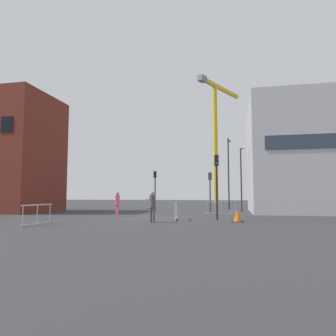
{
  "coord_description": "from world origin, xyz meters",
  "views": [
    {
      "loc": [
        5.46,
        -20.93,
        1.54
      ],
      "look_at": [
        0.0,
        5.29,
        3.91
      ],
      "focal_mm": 33.1,
      "sensor_mm": 36.0,
      "label": 1
    }
  ],
  "objects_px": {
    "traffic_light_median": "(210,185)",
    "traffic_light_island": "(155,184)",
    "traffic_light_verge": "(217,176)",
    "pedestrian_waiting": "(152,204)",
    "traffic_cone_striped": "(238,216)",
    "streetlamp_tall": "(229,167)",
    "streetlamp_short": "(242,173)",
    "pedestrian_walking": "(117,202)",
    "construction_crane": "(216,125)"
  },
  "relations": [
    {
      "from": "traffic_light_median",
      "to": "traffic_light_verge",
      "type": "distance_m",
      "value": 9.26
    },
    {
      "from": "streetlamp_tall",
      "to": "traffic_light_verge",
      "type": "relative_size",
      "value": 1.92
    },
    {
      "from": "traffic_cone_striped",
      "to": "traffic_light_verge",
      "type": "bearing_deg",
      "value": 132.94
    },
    {
      "from": "construction_crane",
      "to": "pedestrian_walking",
      "type": "distance_m",
      "value": 45.3
    },
    {
      "from": "construction_crane",
      "to": "traffic_cone_striped",
      "type": "bearing_deg",
      "value": -85.7
    },
    {
      "from": "streetlamp_tall",
      "to": "streetlamp_short",
      "type": "height_order",
      "value": "streetlamp_tall"
    },
    {
      "from": "construction_crane",
      "to": "pedestrian_walking",
      "type": "xyz_separation_m",
      "value": [
        -5.13,
        -42.38,
        -15.16
      ]
    },
    {
      "from": "streetlamp_short",
      "to": "streetlamp_tall",
      "type": "bearing_deg",
      "value": 103.98
    },
    {
      "from": "pedestrian_waiting",
      "to": "streetlamp_tall",
      "type": "bearing_deg",
      "value": 76.98
    },
    {
      "from": "construction_crane",
      "to": "streetlamp_short",
      "type": "xyz_separation_m",
      "value": [
        4.03,
        -33.8,
        -12.57
      ]
    },
    {
      "from": "pedestrian_walking",
      "to": "traffic_cone_striped",
      "type": "bearing_deg",
      "value": -18.64
    },
    {
      "from": "traffic_light_verge",
      "to": "pedestrian_waiting",
      "type": "distance_m",
      "value": 4.79
    },
    {
      "from": "construction_crane",
      "to": "pedestrian_waiting",
      "type": "distance_m",
      "value": 49.1
    },
    {
      "from": "traffic_light_median",
      "to": "pedestrian_waiting",
      "type": "bearing_deg",
      "value": -101.56
    },
    {
      "from": "streetlamp_tall",
      "to": "streetlamp_short",
      "type": "relative_size",
      "value": 1.31
    },
    {
      "from": "traffic_light_island",
      "to": "pedestrian_walking",
      "type": "height_order",
      "value": "traffic_light_island"
    },
    {
      "from": "traffic_light_verge",
      "to": "pedestrian_waiting",
      "type": "relative_size",
      "value": 2.31
    },
    {
      "from": "streetlamp_short",
      "to": "traffic_light_verge",
      "type": "distance_m",
      "value": 10.33
    },
    {
      "from": "streetlamp_short",
      "to": "traffic_light_verge",
      "type": "bearing_deg",
      "value": -100.44
    },
    {
      "from": "construction_crane",
      "to": "traffic_light_island",
      "type": "xyz_separation_m",
      "value": [
        -4.92,
        -31.98,
        -13.44
      ]
    },
    {
      "from": "streetlamp_short",
      "to": "pedestrian_waiting",
      "type": "relative_size",
      "value": 3.39
    },
    {
      "from": "streetlamp_short",
      "to": "traffic_light_island",
      "type": "distance_m",
      "value": 9.17
    },
    {
      "from": "streetlamp_short",
      "to": "traffic_cone_striped",
      "type": "height_order",
      "value": "streetlamp_short"
    },
    {
      "from": "traffic_light_verge",
      "to": "traffic_cone_striped",
      "type": "bearing_deg",
      "value": -47.06
    },
    {
      "from": "traffic_light_median",
      "to": "pedestrian_waiting",
      "type": "distance_m",
      "value": 12.29
    },
    {
      "from": "streetlamp_tall",
      "to": "traffic_light_verge",
      "type": "bearing_deg",
      "value": -92.34
    },
    {
      "from": "traffic_light_verge",
      "to": "streetlamp_tall",
      "type": "bearing_deg",
      "value": 87.66
    },
    {
      "from": "traffic_light_median",
      "to": "traffic_light_island",
      "type": "distance_m",
      "value": 6.61
    },
    {
      "from": "streetlamp_tall",
      "to": "pedestrian_walking",
      "type": "xyz_separation_m",
      "value": [
        -7.91,
        -13.59,
        -3.61
      ]
    },
    {
      "from": "construction_crane",
      "to": "streetlamp_tall",
      "type": "distance_m",
      "value": 31.14
    },
    {
      "from": "construction_crane",
      "to": "pedestrian_waiting",
      "type": "relative_size",
      "value": 14.02
    },
    {
      "from": "pedestrian_walking",
      "to": "construction_crane",
      "type": "bearing_deg",
      "value": 83.1
    },
    {
      "from": "traffic_light_island",
      "to": "pedestrian_walking",
      "type": "relative_size",
      "value": 2.32
    },
    {
      "from": "streetlamp_tall",
      "to": "traffic_light_median",
      "type": "relative_size",
      "value": 2.16
    },
    {
      "from": "construction_crane",
      "to": "pedestrian_walking",
      "type": "bearing_deg",
      "value": -96.9
    },
    {
      "from": "pedestrian_walking",
      "to": "traffic_light_verge",
      "type": "bearing_deg",
      "value": -11.94
    },
    {
      "from": "streetlamp_tall",
      "to": "pedestrian_waiting",
      "type": "height_order",
      "value": "streetlamp_tall"
    },
    {
      "from": "streetlamp_tall",
      "to": "pedestrian_walking",
      "type": "bearing_deg",
      "value": -120.19
    },
    {
      "from": "streetlamp_short",
      "to": "traffic_light_median",
      "type": "distance_m",
      "value": 3.28
    },
    {
      "from": "streetlamp_short",
      "to": "traffic_light_island",
      "type": "height_order",
      "value": "streetlamp_short"
    },
    {
      "from": "streetlamp_tall",
      "to": "traffic_cone_striped",
      "type": "bearing_deg",
      "value": -87.82
    },
    {
      "from": "pedestrian_walking",
      "to": "pedestrian_waiting",
      "type": "relative_size",
      "value": 0.99
    },
    {
      "from": "traffic_light_verge",
      "to": "pedestrian_waiting",
      "type": "bearing_deg",
      "value": -141.88
    },
    {
      "from": "traffic_cone_striped",
      "to": "pedestrian_waiting",
      "type": "bearing_deg",
      "value": -163.36
    },
    {
      "from": "streetlamp_short",
      "to": "traffic_light_island",
      "type": "xyz_separation_m",
      "value": [
        -8.94,
        1.82,
        -0.87
      ]
    },
    {
      "from": "traffic_light_verge",
      "to": "traffic_cone_striped",
      "type": "height_order",
      "value": "traffic_light_verge"
    },
    {
      "from": "streetlamp_short",
      "to": "pedestrian_walking",
      "type": "xyz_separation_m",
      "value": [
        -9.15,
        -8.58,
        -2.59
      ]
    },
    {
      "from": "traffic_light_island",
      "to": "pedestrian_walking",
      "type": "xyz_separation_m",
      "value": [
        -0.21,
        -10.4,
        -1.71
      ]
    },
    {
      "from": "traffic_light_median",
      "to": "pedestrian_walking",
      "type": "bearing_deg",
      "value": -129.07
    },
    {
      "from": "pedestrian_walking",
      "to": "traffic_cone_striped",
      "type": "distance_m",
      "value": 9.03
    }
  ]
}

